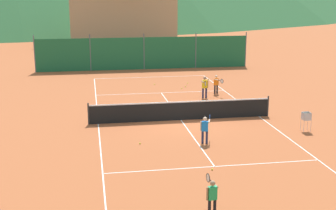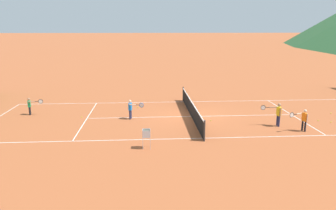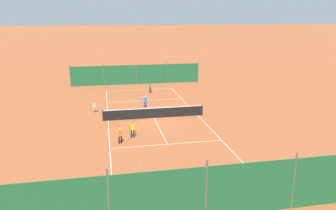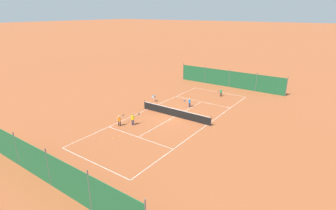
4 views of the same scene
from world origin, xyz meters
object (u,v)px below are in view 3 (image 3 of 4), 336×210
object	(u,v)px
tennis_net	(154,113)
player_far_baseline	(120,134)
tennis_ball_by_net_right	(146,99)
tennis_ball_mid_court	(144,154)
player_near_service	(145,101)
tennis_ball_near_corner	(143,122)
player_far_service	(150,87)
tennis_ball_alley_left	(148,151)
player_near_baseline	(132,128)
ball_hopper	(95,106)
tennis_ball_service_box	(112,173)
tennis_ball_alley_right	(176,159)
tennis_ball_far_corner	(140,162)
tennis_ball_by_net_left	(173,106)

from	to	relation	value
tennis_net	player_far_baseline	xyz separation A→B (m)	(3.34, 5.51, 0.20)
tennis_ball_by_net_right	tennis_ball_mid_court	xyz separation A→B (m)	(2.06, 14.68, 0.00)
player_near_service	player_far_baseline	world-z (taller)	player_far_baseline
player_far_baseline	tennis_ball_near_corner	xyz separation A→B (m)	(-2.24, -4.50, -0.67)
player_far_service	tennis_ball_by_net_right	size ratio (longest dim) A/B	16.55
player_far_service	tennis_ball_alley_left	world-z (taller)	player_far_service
tennis_net	player_near_baseline	size ratio (longest dim) A/B	7.00
tennis_ball_by_net_right	ball_hopper	bearing A→B (deg)	35.80
player_near_service	tennis_ball_near_corner	xyz separation A→B (m)	(0.80, 4.71, -0.65)
player_far_service	tennis_ball_alley_left	size ratio (longest dim) A/B	16.55
player_near_baseline	tennis_ball_near_corner	size ratio (longest dim) A/B	19.88
player_far_baseline	tennis_ball_alley_left	distance (m)	2.68
player_far_baseline	tennis_ball_mid_court	bearing A→B (deg)	121.22
tennis_ball_service_box	tennis_ball_alley_right	size ratio (longest dim) A/B	1.00
tennis_ball_alley_right	tennis_ball_mid_court	bearing A→B (deg)	-29.75
player_near_baseline	tennis_ball_mid_court	bearing A→B (deg)	97.71
tennis_ball_by_net_right	player_near_service	bearing A→B (deg)	80.90
tennis_ball_near_corner	ball_hopper	bearing A→B (deg)	-42.24
player_near_baseline	tennis_ball_far_corner	size ratio (longest dim) A/B	19.88
tennis_ball_by_net_left	ball_hopper	distance (m)	7.78
player_far_baseline	tennis_ball_alley_right	world-z (taller)	player_far_baseline
tennis_ball_alley_right	tennis_ball_by_net_left	distance (m)	12.64
tennis_net	tennis_ball_alley_left	bearing A→B (deg)	78.40
tennis_ball_by_net_left	tennis_ball_mid_court	bearing A→B (deg)	69.15
player_far_service	tennis_net	bearing A→B (deg)	83.83
tennis_net	tennis_ball_alley_left	xyz separation A→B (m)	(1.51, 7.35, -0.47)
player_far_baseline	ball_hopper	distance (m)	8.54
player_near_service	player_far_baseline	bearing A→B (deg)	71.77
tennis_ball_far_corner	tennis_ball_service_box	distance (m)	2.19
tennis_net	player_far_baseline	size ratio (longest dim) A/B	7.69
tennis_ball_mid_court	tennis_ball_far_corner	bearing A→B (deg)	70.70
tennis_net	tennis_ball_far_corner	size ratio (longest dim) A/B	139.09
tennis_ball_alley_right	ball_hopper	bearing A→B (deg)	-65.64
player_far_service	ball_hopper	size ratio (longest dim) A/B	1.23
tennis_ball_near_corner	player_far_service	bearing A→B (deg)	-101.19
ball_hopper	tennis_ball_by_net_right	bearing A→B (deg)	-144.20
tennis_net	tennis_ball_service_box	xyz separation A→B (m)	(4.07, 10.25, -0.47)
player_far_baseline	tennis_ball_by_net_left	bearing A→B (deg)	-123.00
player_far_service	ball_hopper	distance (m)	9.68
tennis_ball_alley_left	tennis_ball_alley_right	bearing A→B (deg)	132.92
tennis_ball_service_box	player_far_service	bearing A→B (deg)	-104.24
player_near_baseline	tennis_ball_service_box	world-z (taller)	player_near_baseline
tennis_ball_alley_right	tennis_ball_by_net_right	bearing A→B (deg)	-90.43
tennis_ball_mid_court	tennis_ball_alley_left	bearing A→B (deg)	-122.03
player_near_service	player_far_baseline	xyz separation A→B (m)	(3.03, 9.22, 0.01)
player_near_baseline	tennis_ball_near_corner	distance (m)	3.79
tennis_net	tennis_ball_by_net_left	size ratio (longest dim) A/B	139.09
tennis_ball_by_net_right	tennis_ball_alley_left	bearing A→B (deg)	83.16
tennis_ball_by_net_right	ball_hopper	xyz separation A→B (m)	(5.48, 3.95, 0.63)
player_near_service	tennis_ball_by_net_right	xyz separation A→B (m)	(-0.49, -3.04, -0.65)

